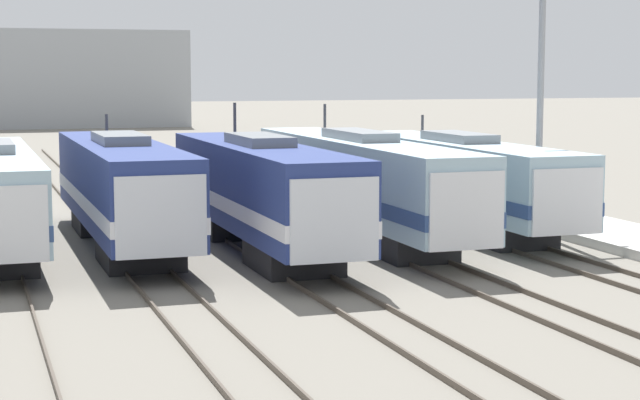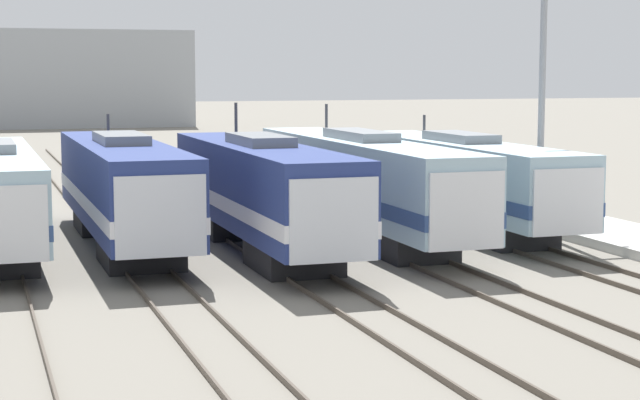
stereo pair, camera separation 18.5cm
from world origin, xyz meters
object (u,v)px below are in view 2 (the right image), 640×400
locomotive_center (264,193)px  locomotive_far_right (465,181)px  locomotive_center_left (124,190)px  catenary_tower_right (542,92)px  locomotive_center_right (365,183)px

locomotive_center → locomotive_far_right: (9.18, 2.66, -0.11)m
locomotive_center_left → catenary_tower_right: bearing=-6.4°
locomotive_far_right → catenary_tower_right: catenary_tower_right is taller
locomotive_center_right → locomotive_far_right: (4.59, 0.59, -0.10)m
locomotive_far_right → catenary_tower_right: 4.69m
locomotive_center_left → locomotive_far_right: size_ratio=1.00×
locomotive_far_right → locomotive_center_right: bearing=-172.7°
locomotive_center_left → catenary_tower_right: (16.08, -1.80, 3.50)m
locomotive_center_left → locomotive_center_right: locomotive_center_right is taller
locomotive_center_left → locomotive_far_right: (13.77, 0.12, -0.11)m
locomotive_center_right → locomotive_far_right: bearing=7.3°
locomotive_center → locomotive_center_right: 5.04m
locomotive_center_right → locomotive_far_right: size_ratio=1.13×
locomotive_center_right → catenary_tower_right: (6.89, -1.33, 3.51)m
locomotive_center_left → locomotive_center: locomotive_center is taller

